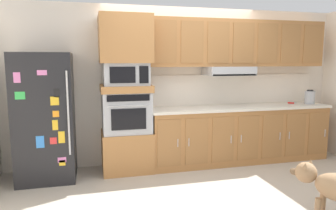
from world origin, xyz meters
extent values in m
plane|color=#B2A899|center=(0.00, 0.00, 0.00)|extent=(9.60, 9.60, 0.00)
cube|color=silver|center=(0.00, 1.11, 1.25)|extent=(6.20, 0.12, 2.50)
cube|color=black|center=(-2.05, 0.68, 0.88)|extent=(0.76, 0.70, 1.76)
cylinder|color=silver|center=(-1.72, 0.31, 0.98)|extent=(0.02, 0.02, 1.10)
cube|color=gold|center=(-1.82, 0.33, 0.67)|extent=(0.08, 0.01, 0.15)
cube|color=gold|center=(-1.83, 0.33, 0.32)|extent=(0.08, 0.01, 0.07)
cube|color=green|center=(-2.28, 0.33, 1.23)|extent=(0.12, 0.01, 0.10)
cube|color=black|center=(-1.85, 0.33, 1.25)|extent=(0.07, 0.01, 0.11)
cube|color=pink|center=(-1.83, 0.33, 0.36)|extent=(0.11, 0.01, 0.07)
cube|color=red|center=(-1.92, 0.33, 0.63)|extent=(0.08, 0.01, 0.09)
cube|color=gold|center=(-1.88, 0.33, 1.15)|extent=(0.10, 0.01, 0.11)
cube|color=gold|center=(-1.89, 0.33, 0.83)|extent=(0.07, 0.01, 0.13)
cube|color=pink|center=(-2.01, 0.33, 1.51)|extent=(0.12, 0.01, 0.06)
cube|color=orange|center=(-1.87, 0.33, 0.98)|extent=(0.08, 0.01, 0.08)
cube|color=pink|center=(-2.30, 0.33, 1.45)|extent=(0.08, 0.01, 0.13)
cube|color=#337FDB|center=(-2.08, 0.33, 0.62)|extent=(0.10, 0.01, 0.16)
cube|color=#A8703D|center=(-0.92, 0.75, 0.30)|extent=(0.74, 0.62, 0.60)
cube|color=#A8AAAF|center=(-0.92, 0.75, 0.90)|extent=(0.70, 0.58, 0.60)
cube|color=black|center=(-0.92, 0.45, 0.84)|extent=(0.49, 0.01, 0.30)
cube|color=black|center=(-0.92, 0.45, 1.14)|extent=(0.59, 0.01, 0.09)
cylinder|color=#A8AAAF|center=(-0.92, 0.43, 1.03)|extent=(0.56, 0.02, 0.02)
cube|color=#A8703D|center=(-0.92, 0.75, 1.25)|extent=(0.74, 0.62, 0.10)
cube|color=#A8AAAF|center=(-0.92, 0.75, 1.46)|extent=(0.64, 0.53, 0.32)
cube|color=black|center=(-0.99, 0.48, 1.46)|extent=(0.35, 0.01, 0.22)
cube|color=black|center=(-0.70, 0.48, 1.46)|extent=(0.13, 0.01, 0.24)
cube|color=#A8703D|center=(-0.92, 0.75, 1.96)|extent=(0.74, 0.62, 0.68)
cube|color=#A8703D|center=(0.93, 0.75, 0.44)|extent=(2.97, 0.60, 0.88)
cube|color=#9A6738|center=(-0.34, 0.44, 0.46)|extent=(0.36, 0.01, 0.70)
cylinder|color=#BCBCC1|center=(-0.21, 0.43, 0.46)|extent=(0.01, 0.01, 0.12)
cube|color=#9A6738|center=(0.08, 0.44, 0.46)|extent=(0.36, 0.01, 0.70)
cylinder|color=#BCBCC1|center=(-0.04, 0.43, 0.46)|extent=(0.01, 0.01, 0.12)
cube|color=#9A6738|center=(0.51, 0.44, 0.46)|extent=(0.36, 0.01, 0.70)
cylinder|color=#BCBCC1|center=(0.64, 0.43, 0.46)|extent=(0.01, 0.01, 0.12)
cube|color=#9A6738|center=(0.93, 0.44, 0.46)|extent=(0.36, 0.01, 0.70)
cylinder|color=#BCBCC1|center=(0.81, 0.43, 0.46)|extent=(0.01, 0.01, 0.12)
cube|color=#9A6738|center=(1.36, 0.44, 0.46)|extent=(0.36, 0.01, 0.70)
cylinder|color=#BCBCC1|center=(1.49, 0.43, 0.46)|extent=(0.01, 0.01, 0.12)
cube|color=#9A6738|center=(1.78, 0.44, 0.46)|extent=(0.36, 0.01, 0.70)
cylinder|color=#BCBCC1|center=(1.66, 0.43, 0.46)|extent=(0.01, 0.01, 0.12)
cube|color=#9A6738|center=(2.21, 0.44, 0.46)|extent=(0.36, 0.01, 0.70)
cylinder|color=#BCBCC1|center=(2.34, 0.43, 0.46)|extent=(0.01, 0.01, 0.12)
cube|color=silver|center=(0.93, 0.75, 0.90)|extent=(3.01, 0.64, 0.04)
cube|color=white|center=(0.93, 1.04, 1.17)|extent=(3.01, 0.02, 0.50)
cube|color=#A8703D|center=(0.93, 0.88, 1.93)|extent=(2.97, 0.34, 0.74)
cube|color=#A8AAAF|center=(0.74, 0.81, 1.49)|extent=(0.76, 0.48, 0.14)
cube|color=black|center=(0.74, 0.59, 1.43)|extent=(0.72, 0.04, 0.02)
cube|color=#9A6738|center=(-0.34, 0.70, 1.93)|extent=(0.36, 0.01, 0.63)
cube|color=#9A6738|center=(0.08, 0.70, 1.93)|extent=(0.36, 0.01, 0.63)
cube|color=#9A6738|center=(0.51, 0.70, 1.93)|extent=(0.36, 0.01, 0.63)
cube|color=#9A6738|center=(0.93, 0.70, 1.93)|extent=(0.36, 0.01, 0.63)
cube|color=#9A6738|center=(1.36, 0.70, 1.93)|extent=(0.36, 0.01, 0.63)
cube|color=#9A6738|center=(1.78, 0.70, 1.93)|extent=(0.36, 0.01, 0.63)
cube|color=#9A6738|center=(2.21, 0.70, 1.93)|extent=(0.36, 0.01, 0.63)
cylinder|color=red|center=(1.91, 0.78, 0.93)|extent=(0.08, 0.10, 0.03)
cylinder|color=silver|center=(1.99, 0.85, 0.93)|extent=(0.08, 0.10, 0.01)
cylinder|color=#A8AAAF|center=(2.21, 0.70, 1.03)|extent=(0.17, 0.17, 0.22)
cylinder|color=black|center=(2.21, 0.70, 1.15)|extent=(0.10, 0.10, 0.02)
sphere|color=#997551|center=(0.80, -1.08, 0.46)|extent=(0.23, 0.23, 0.23)
ellipsoid|color=brown|center=(0.74, -0.98, 0.44)|extent=(0.14, 0.15, 0.08)
cone|color=#997551|center=(0.74, -1.13, 0.56)|extent=(0.06, 0.06, 0.07)
cone|color=#997551|center=(0.87, -1.05, 0.56)|extent=(0.06, 0.06, 0.07)
cylinder|color=#997551|center=(0.82, -1.26, 0.12)|extent=(0.06, 0.06, 0.24)
cylinder|color=#997551|center=(0.95, -1.17, 0.12)|extent=(0.06, 0.06, 0.24)
camera|label=1|loc=(-1.44, -3.84, 1.66)|focal=33.34mm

